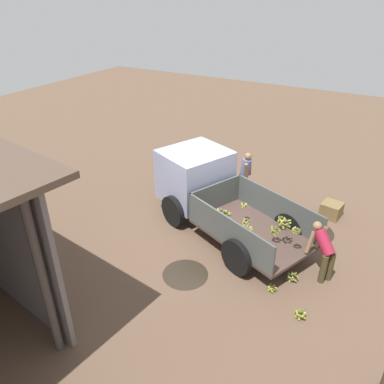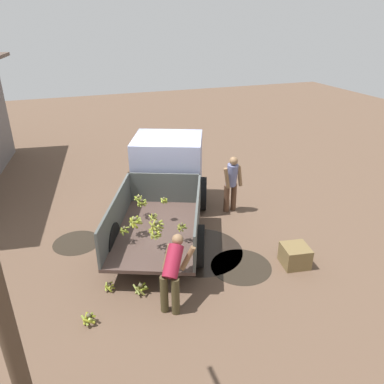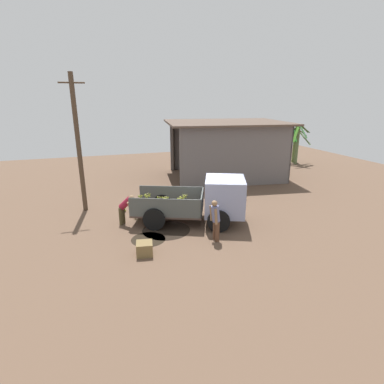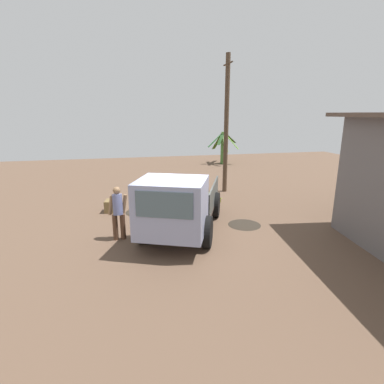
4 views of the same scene
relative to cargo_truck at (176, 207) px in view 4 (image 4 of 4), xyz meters
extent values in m
plane|color=brown|center=(-0.09, 0.19, -1.06)|extent=(36.00, 36.00, 0.00)
cylinder|color=black|center=(-2.13, -0.16, -1.06)|extent=(1.97, 1.97, 0.01)
cylinder|color=black|center=(-2.99, -0.79, -1.06)|extent=(1.32, 1.32, 0.01)
cylinder|color=#2C231A|center=(-0.81, 2.51, -1.06)|extent=(1.11, 1.11, 0.01)
cube|color=#493630|center=(-1.80, 0.75, -0.56)|extent=(3.46, 2.86, 0.08)
cube|color=#4A4F4C|center=(-1.45, 1.58, -0.13)|extent=(2.77, 1.19, 0.79)
cube|color=#4A4F4C|center=(-2.15, -0.09, -0.13)|extent=(2.77, 1.19, 0.79)
cube|color=#4A4F4C|center=(-0.45, 0.19, -0.13)|extent=(0.76, 1.74, 0.79)
cube|color=#9199BB|center=(0.44, -0.18, 0.16)|extent=(2.21, 2.31, 1.53)
cube|color=#4C606B|center=(1.20, -0.50, 0.47)|extent=(0.59, 1.36, 0.67)
cylinder|color=black|center=(0.59, 0.80, -0.60)|extent=(0.93, 0.56, 0.92)
cylinder|color=black|center=(-0.16, -0.98, -0.60)|extent=(0.93, 0.56, 0.92)
cylinder|color=black|center=(-1.84, 1.81, -0.60)|extent=(0.93, 0.56, 0.92)
cylinder|color=black|center=(-2.58, 0.03, -0.60)|extent=(0.93, 0.56, 0.92)
sphere|color=#47402E|center=(-1.61, 0.78, -0.21)|extent=(0.06, 0.06, 0.06)
cylinder|color=#A4AF48|center=(-1.64, 0.84, -0.25)|extent=(0.16, 0.10, 0.10)
cylinder|color=olive|center=(-1.66, 0.77, -0.27)|extent=(0.06, 0.15, 0.13)
cylinder|color=olive|center=(-1.63, 0.72, -0.26)|extent=(0.16, 0.08, 0.12)
cylinder|color=#8E9D3E|center=(-1.58, 0.73, -0.27)|extent=(0.13, 0.11, 0.14)
cylinder|color=olive|center=(-1.55, 0.77, -0.27)|extent=(0.04, 0.15, 0.13)
cylinder|color=olive|center=(-1.59, 0.82, -0.28)|extent=(0.13, 0.08, 0.15)
sphere|color=brown|center=(-2.40, 0.37, -0.11)|extent=(0.07, 0.07, 0.07)
cylinder|color=olive|center=(-2.39, 0.41, -0.18)|extent=(0.14, 0.07, 0.16)
cylinder|color=#A5A741|center=(-2.45, 0.41, -0.17)|extent=(0.13, 0.14, 0.13)
cylinder|color=olive|center=(-2.47, 0.35, -0.15)|extent=(0.08, 0.18, 0.10)
cylinder|color=olive|center=(-2.42, 0.31, -0.17)|extent=(0.16, 0.06, 0.14)
cylinder|color=olive|center=(-2.37, 0.33, -0.18)|extent=(0.13, 0.12, 0.15)
cylinder|color=olive|center=(-2.35, 0.38, -0.17)|extent=(0.07, 0.15, 0.14)
sphere|color=brown|center=(-2.05, 1.52, -0.16)|extent=(0.07, 0.07, 0.07)
cylinder|color=olive|center=(-2.08, 1.47, -0.22)|extent=(0.14, 0.11, 0.15)
cylinder|color=#8F9E39|center=(-1.99, 1.47, -0.20)|extent=(0.14, 0.15, 0.09)
cylinder|color=olive|center=(-2.00, 1.54, -0.22)|extent=(0.10, 0.15, 0.14)
cylinder|color=#92A537|center=(-2.06, 1.56, -0.23)|extent=(0.13, 0.06, 0.16)
cylinder|color=olive|center=(-2.12, 1.53, -0.20)|extent=(0.06, 0.18, 0.10)
sphere|color=brown|center=(-1.82, 1.23, -0.12)|extent=(0.09, 0.09, 0.09)
cylinder|color=#A1A32D|center=(-1.82, 1.31, -0.20)|extent=(0.21, 0.07, 0.19)
cylinder|color=#A9B12D|center=(-1.87, 1.27, -0.21)|extent=(0.15, 0.18, 0.21)
cylinder|color=#9A9E39|center=(-1.91, 1.21, -0.17)|extent=(0.10, 0.24, 0.14)
cylinder|color=olive|center=(-1.87, 1.16, -0.19)|extent=(0.21, 0.17, 0.17)
cylinder|color=#A8A946|center=(-1.81, 1.14, -0.18)|extent=(0.23, 0.06, 0.16)
cylinder|color=#8DA03E|center=(-1.76, 1.19, -0.20)|extent=(0.16, 0.19, 0.20)
cylinder|color=olive|center=(-1.72, 1.25, -0.18)|extent=(0.09, 0.24, 0.15)
cylinder|color=olive|center=(-1.77, 1.30, -0.19)|extent=(0.20, 0.16, 0.18)
sphere|color=brown|center=(-2.67, 0.96, 0.20)|extent=(0.08, 0.08, 0.08)
cylinder|color=olive|center=(-2.61, 1.02, 0.13)|extent=(0.18, 0.17, 0.17)
cylinder|color=olive|center=(-2.70, 1.05, 0.15)|extent=(0.23, 0.11, 0.12)
cylinder|color=olive|center=(-2.75, 0.98, 0.12)|extent=(0.08, 0.21, 0.18)
cylinder|color=#9FAF2C|center=(-2.73, 0.91, 0.12)|extent=(0.17, 0.17, 0.18)
cylinder|color=#949E3F|center=(-2.66, 0.87, 0.15)|extent=(0.23, 0.06, 0.13)
cylinder|color=olive|center=(-2.58, 0.93, 0.14)|extent=(0.12, 0.22, 0.15)
sphere|color=brown|center=(-2.45, 0.95, -0.09)|extent=(0.07, 0.07, 0.07)
cylinder|color=olive|center=(-2.42, 1.01, -0.17)|extent=(0.17, 0.11, 0.17)
cylinder|color=olive|center=(-2.47, 1.03, -0.14)|extent=(0.21, 0.09, 0.12)
cylinder|color=olive|center=(-2.50, 0.98, -0.17)|extent=(0.10, 0.17, 0.18)
cylinder|color=#999F2E|center=(-2.51, 0.91, -0.16)|extent=(0.14, 0.18, 0.15)
cylinder|color=olive|center=(-2.46, 0.89, -0.17)|extent=(0.17, 0.07, 0.18)
cylinder|color=olive|center=(-2.40, 0.91, -0.17)|extent=(0.13, 0.15, 0.19)
cylinder|color=olive|center=(-2.36, 0.97, -0.13)|extent=(0.09, 0.21, 0.11)
sphere|color=brown|center=(-2.96, 1.06, 0.14)|extent=(0.06, 0.06, 0.06)
cylinder|color=olive|center=(-2.99, 1.12, 0.09)|extent=(0.14, 0.11, 0.11)
cylinder|color=olive|center=(-3.02, 1.10, 0.10)|extent=(0.10, 0.15, 0.09)
cylinder|color=olive|center=(-3.01, 1.03, 0.10)|extent=(0.10, 0.15, 0.09)
cylinder|color=olive|center=(-2.98, 1.01, 0.09)|extent=(0.15, 0.08, 0.11)
cylinder|color=#9CA932|center=(-2.94, 1.02, 0.08)|extent=(0.13, 0.08, 0.14)
cylinder|color=#A8AF2E|center=(-2.90, 1.04, 0.10)|extent=(0.08, 0.16, 0.09)
cylinder|color=olive|center=(-2.91, 1.09, 0.09)|extent=(0.09, 0.14, 0.12)
cylinder|color=#969923|center=(-2.94, 1.12, 0.10)|extent=(0.16, 0.08, 0.10)
sphere|color=#48402E|center=(-1.12, 0.93, -0.06)|extent=(0.07, 0.07, 0.07)
cylinder|color=#9BAE45|center=(-1.04, 0.90, -0.11)|extent=(0.10, 0.19, 0.13)
cylinder|color=olive|center=(-1.06, 0.95, -0.13)|extent=(0.10, 0.15, 0.17)
cylinder|color=#9AB031|center=(-1.09, 1.00, -0.10)|extent=(0.19, 0.10, 0.11)
cylinder|color=olive|center=(-1.14, 1.00, -0.11)|extent=(0.19, 0.09, 0.14)
cylinder|color=olive|center=(-1.19, 0.95, -0.11)|extent=(0.09, 0.19, 0.12)
cylinder|color=olive|center=(-1.19, 0.89, -0.10)|extent=(0.11, 0.19, 0.11)
cylinder|color=#A7B238|center=(-1.14, 0.85, -0.11)|extent=(0.19, 0.10, 0.13)
cylinder|color=olive|center=(-1.09, 0.86, -0.13)|extent=(0.17, 0.09, 0.16)
sphere|color=#433C2B|center=(-1.40, 0.46, 0.05)|extent=(0.06, 0.06, 0.06)
cylinder|color=#9FAC3D|center=(-1.37, 0.49, 0.00)|extent=(0.10, 0.12, 0.11)
cylinder|color=olive|center=(-1.40, 0.51, 0.01)|extent=(0.13, 0.04, 0.10)
cylinder|color=#AAAC3C|center=(-1.42, 0.49, -0.01)|extent=(0.11, 0.08, 0.13)
cylinder|color=olive|center=(-1.44, 0.46, 0.00)|extent=(0.04, 0.12, 0.12)
cylinder|color=#A2B029|center=(-1.44, 0.44, 0.00)|extent=(0.10, 0.12, 0.11)
cylinder|color=#9CAC37|center=(-1.41, 0.41, 0.01)|extent=(0.13, 0.05, 0.10)
cylinder|color=#98A52B|center=(-1.37, 0.43, 0.00)|extent=(0.11, 0.10, 0.12)
cylinder|color=olive|center=(-1.37, 0.46, -0.01)|extent=(0.04, 0.11, 0.13)
sphere|color=brown|center=(-0.98, 0.97, 0.00)|extent=(0.07, 0.07, 0.07)
cylinder|color=#9D9F45|center=(-0.94, 0.94, -0.07)|extent=(0.10, 0.14, 0.16)
cylinder|color=#ADAF3F|center=(-0.92, 1.01, -0.05)|extent=(0.12, 0.17, 0.12)
cylinder|color=#8FA826|center=(-1.01, 1.03, -0.06)|extent=(0.17, 0.09, 0.14)
cylinder|color=olive|center=(-1.06, 0.97, -0.05)|extent=(0.05, 0.18, 0.11)
cylinder|color=olive|center=(-1.01, 0.91, -0.07)|extent=(0.15, 0.09, 0.15)
cylinder|color=#3F3833|center=(0.23, 5.51, 0.74)|extent=(0.16, 0.16, 3.60)
cylinder|color=#4B3929|center=(-5.33, 3.34, 2.08)|extent=(0.21, 0.21, 6.28)
cylinder|color=#4B3929|center=(-5.33, 3.34, 4.77)|extent=(1.09, 0.07, 0.07)
cylinder|color=#4B7E38|center=(-13.20, 5.89, 0.10)|extent=(0.36, 0.36, 2.32)
cube|color=#5E8A49|center=(-12.64, 5.84, 0.63)|extent=(1.15, 0.35, 1.36)
cube|color=#54852B|center=(-12.91, 6.39, 0.69)|extent=(0.84, 1.15, 1.25)
cube|color=#2F5619|center=(-13.44, 6.45, 0.88)|extent=(0.74, 1.24, 0.87)
cube|color=#446325|center=(-13.93, 6.15, 0.79)|extent=(1.57, 0.78, 1.04)
cube|color=#405F1C|center=(-13.79, 5.69, 0.62)|extent=(1.29, 0.67, 1.39)
cube|color=#1C591D|center=(-13.23, 5.32, 0.75)|extent=(0.33, 1.17, 1.12)
cube|color=#2F5529|center=(-12.88, 5.60, 0.87)|extent=(0.81, 0.77, 0.89)
cylinder|color=brown|center=(-0.53, -1.76, -0.67)|extent=(0.16, 0.16, 0.79)
cylinder|color=brown|center=(-0.54, -1.54, -0.67)|extent=(0.16, 0.16, 0.79)
cylinder|color=slate|center=(-0.58, -1.65, 0.03)|extent=(0.39, 0.31, 0.65)
sphere|color=#8C6746|center=(-0.63, -1.66, 0.44)|extent=(0.22, 0.22, 0.22)
cylinder|color=#8C6746|center=(-0.64, -1.85, -0.01)|extent=(0.11, 0.20, 0.59)
cylinder|color=#8C6746|center=(-0.68, -1.46, 0.00)|extent=(0.12, 0.21, 0.59)
cylinder|color=#423921|center=(-3.72, 1.14, -0.68)|extent=(0.21, 0.21, 0.76)
cylinder|color=#423921|center=(-3.84, 0.96, -0.68)|extent=(0.21, 0.21, 0.76)
cylinder|color=maroon|center=(-3.60, 0.92, -0.10)|extent=(0.68, 0.59, 0.61)
sphere|color=#8C6746|center=(-3.36, 0.75, 0.17)|extent=(0.21, 0.21, 0.21)
cylinder|color=#8C6746|center=(-3.29, 0.94, -0.21)|extent=(0.21, 0.23, 0.57)
cylinder|color=#8C6746|center=(-3.47, 0.60, -0.19)|extent=(0.26, 0.31, 0.56)
sphere|color=brown|center=(-2.82, 2.01, -0.91)|extent=(0.08, 0.08, 0.08)
cylinder|color=#929D27|center=(-2.87, 2.04, -0.98)|extent=(0.11, 0.15, 0.15)
cylinder|color=olive|center=(-2.87, 1.97, -0.97)|extent=(0.13, 0.15, 0.14)
cylinder|color=#ACAE2F|center=(-2.80, 1.96, -0.98)|extent=(0.14, 0.09, 0.16)
cylinder|color=#9BA22D|center=(-2.76, 2.01, -0.98)|extent=(0.04, 0.16, 0.15)
cylinder|color=olive|center=(-2.80, 2.07, -0.97)|extent=(0.17, 0.08, 0.13)
sphere|color=brown|center=(-3.59, 2.48, -0.88)|extent=(0.08, 0.08, 0.08)
cylinder|color=olive|center=(-3.53, 2.47, -0.97)|extent=(0.07, 0.17, 0.20)
cylinder|color=#98A127|center=(-3.55, 2.53, -0.96)|extent=(0.17, 0.14, 0.19)
cylinder|color=olive|center=(-3.62, 2.55, -0.94)|extent=(0.20, 0.13, 0.14)
cylinder|color=#9EA428|center=(-3.67, 2.49, -0.94)|extent=(0.07, 0.21, 0.14)
cylinder|color=#99A849|center=(-3.63, 2.43, -0.96)|extent=(0.16, 0.14, 0.19)
cylinder|color=olive|center=(-3.56, 2.41, -0.95)|extent=(0.20, 0.11, 0.17)
sphere|color=brown|center=(-3.11, 1.45, -0.87)|extent=(0.09, 0.09, 0.09)
cylinder|color=olive|center=(-3.14, 1.54, -0.93)|extent=(0.23, 0.11, 0.14)
cylinder|color=olive|center=(-3.17, 1.47, -0.96)|extent=(0.10, 0.18, 0.20)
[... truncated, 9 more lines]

